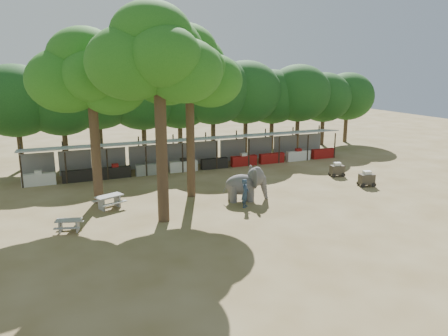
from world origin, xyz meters
name	(u,v)px	position (x,y,z in m)	size (l,w,h in m)	color
ground	(273,218)	(0.00, 0.00, 0.00)	(100.00, 100.00, 0.00)	brown
vendor_stalls	(195,154)	(0.00, 13.84, 1.18)	(28.00, 2.99, 2.80)	#939599
yard_tree_left	(88,74)	(-9.13, 7.19, 8.20)	(7.10, 6.90, 11.02)	#332316
yard_tree_center	(155,56)	(-6.13, 2.19, 9.21)	(7.10, 6.90, 12.04)	#332316
yard_tree_back	(186,68)	(-3.13, 6.19, 8.54)	(7.10, 6.90, 11.36)	#332316
backdrop_trees	(177,100)	(0.00, 19.00, 5.51)	(46.46, 5.95, 8.33)	#332316
elephant	(246,184)	(0.04, 3.71, 1.12)	(3.01, 2.23, 2.24)	#494747
handler	(245,193)	(-0.64, 2.42, 0.91)	(0.65, 0.44, 1.81)	#26384C
picnic_table_near	(69,224)	(-11.14, 2.32, 0.44)	(1.63, 1.54, 0.67)	gray
picnic_table_far	(109,200)	(-8.55, 5.48, 0.54)	(2.09, 2.00, 0.83)	gray
cart_front	(367,179)	(9.72, 3.38, 0.57)	(1.32, 1.01, 1.15)	#322C23
cart_back	(337,169)	(9.53, 6.65, 0.55)	(1.27, 0.96, 1.12)	#322C23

